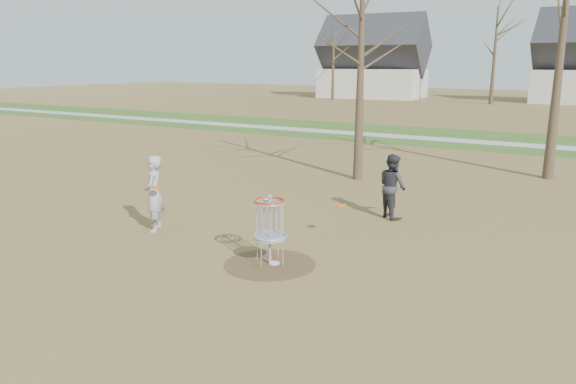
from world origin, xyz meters
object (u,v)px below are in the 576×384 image
Objects in this scene: player_throwing at (392,186)px; disc_grounded at (274,263)px; player_standing at (154,194)px; disc_golf_basket at (270,219)px.

player_throwing is 7.42× the size of disc_grounded.
player_standing is at bearing 80.78° from player_throwing.
player_throwing is (4.30, 3.99, -0.07)m from player_standing.
player_throwing is at bearing 81.01° from disc_grounded.
player_throwing is 4.56m from disc_grounded.
disc_golf_basket is at bearing -132.15° from disc_grounded.
disc_grounded is at bearing 118.96° from player_throwing.
disc_golf_basket is at bearing 118.34° from player_throwing.
player_standing is 1.32× the size of disc_golf_basket.
disc_grounded is at bearing 47.85° from disc_golf_basket.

